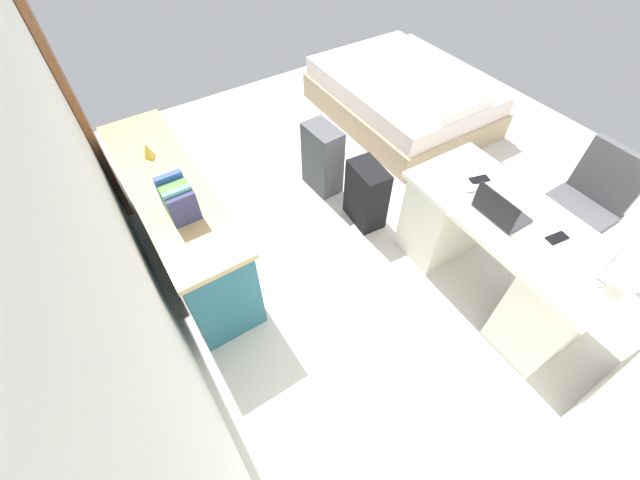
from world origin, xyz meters
name	(u,v)px	position (x,y,z in m)	size (l,w,h in m)	color
ground_plane	(386,202)	(0.00, 0.00, 0.00)	(5.23, 5.23, 0.00)	beige
wall_back	(81,169)	(0.00, 2.10, 1.34)	(4.23, 0.10, 2.68)	silver
door_wooden	(66,86)	(1.56, 2.02, 1.02)	(0.88, 0.05, 2.04)	brown
desk	(497,253)	(-1.11, -0.02, 0.39)	(1.46, 0.70, 0.76)	silver
office_chair	(577,213)	(-1.18, -0.81, 0.42)	(0.52, 0.52, 0.94)	black
credenza	(181,221)	(0.39, 1.72, 0.39)	(1.80, 0.48, 0.79)	#235B6B
bed	(402,97)	(1.01, -1.01, 0.24)	(1.93, 1.44, 0.58)	tan
suitcase_black	(366,195)	(-0.05, 0.30, 0.28)	(0.36, 0.22, 0.56)	black
suitcase_spare_grey	(322,159)	(0.51, 0.37, 0.32)	(0.36, 0.22, 0.63)	#4C4C51
laptop	(499,210)	(-1.03, 0.07, 0.80)	(0.32, 0.23, 0.21)	#333338
computer_mouse	(472,188)	(-0.77, 0.02, 0.77)	(0.06, 0.10, 0.03)	white
cell_phone_near_laptop	(557,238)	(-1.36, -0.09, 0.76)	(0.07, 0.14, 0.01)	black
cell_phone_by_mouse	(479,179)	(-0.73, -0.10, 0.76)	(0.07, 0.14, 0.01)	black
desk_lamp	(615,245)	(-1.62, -0.01, 1.01)	(0.16, 0.11, 0.34)	silver
book_row	(178,199)	(0.05, 1.72, 0.90)	(0.24, 0.17, 0.23)	navy
figurine_small	(148,151)	(0.71, 1.72, 0.84)	(0.08, 0.08, 0.11)	gold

